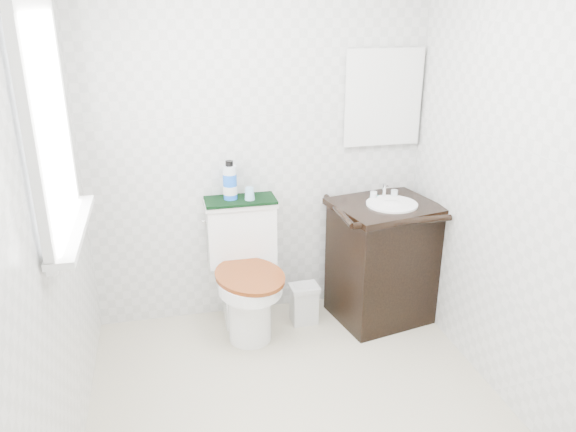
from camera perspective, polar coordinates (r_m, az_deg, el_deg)
name	(u,v)px	position (r m, az deg, el deg)	size (l,w,h in m)	color
floor	(304,421)	(3.10, 1.64, -20.12)	(2.40, 2.40, 0.00)	#BFB599
wall_back	(259,141)	(3.60, -2.98, 7.58)	(2.40, 2.40, 0.00)	silver
wall_front	(430,365)	(1.47, 14.27, -14.45)	(2.40, 2.40, 0.00)	silver
wall_left	(41,225)	(2.45, -23.77, -0.82)	(2.40, 2.40, 0.00)	silver
wall_right	(527,187)	(2.94, 23.13, 2.77)	(2.40, 2.40, 0.00)	silver
window	(46,125)	(2.59, -23.35, 8.47)	(0.02, 0.70, 0.90)	white
mirror	(383,98)	(3.75, 9.63, 11.76)	(0.50, 0.02, 0.60)	silver
toilet	(245,277)	(3.65, -4.35, -6.20)	(0.51, 0.68, 0.84)	white
vanity	(382,259)	(3.80, 9.55, -4.29)	(0.73, 0.66, 0.92)	black
trash_bin	(304,303)	(3.81, 1.64, -8.87)	(0.19, 0.16, 0.27)	silver
towel	(240,200)	(3.57, -4.87, 1.62)	(0.45, 0.22, 0.02)	black
mouthwash_bottle	(230,182)	(3.54, -5.92, 3.49)	(0.09, 0.09, 0.25)	blue
cup	(250,193)	(3.54, -3.92, 2.30)	(0.06, 0.06, 0.08)	#84B5D8
soap_bar	(375,196)	(3.75, 8.80, 2.03)	(0.07, 0.04, 0.02)	#1B857C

